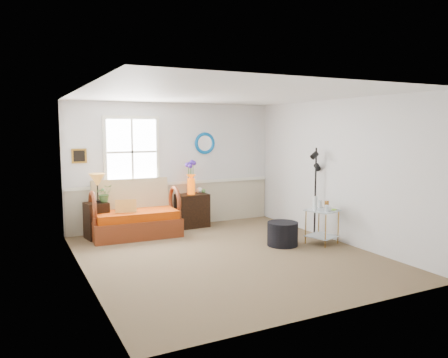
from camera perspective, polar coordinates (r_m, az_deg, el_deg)
name	(u,v)px	position (r m, az deg, el deg)	size (l,w,h in m)	color
floor	(228,256)	(7.24, 0.55, -10.01)	(4.50, 5.00, 0.01)	brown
ceiling	(228,94)	(6.95, 0.58, 10.98)	(4.50, 5.00, 0.01)	white
walls	(228,177)	(6.98, 0.56, 0.28)	(4.51, 5.01, 2.60)	silver
wainscot	(175,205)	(9.35, -6.42, -3.39)	(4.46, 0.02, 0.90)	tan
chair_rail	(175,183)	(9.27, -6.44, -0.54)	(4.46, 0.04, 0.06)	silver
window	(132,152)	(8.94, -11.92, 3.47)	(1.14, 0.06, 1.44)	white
picture	(79,156)	(8.75, -18.41, 2.88)	(0.28, 0.03, 0.28)	#AC7A27
mirror	(205,143)	(9.48, -2.54, 4.69)	(0.47, 0.47, 0.07)	#0764B0
loveseat	(135,209)	(8.57, -11.54, -3.81)	(1.65, 0.93, 1.08)	maroon
throw_pillow	(126,210)	(8.42, -12.69, -3.96)	(0.39, 0.10, 0.39)	orange
lamp_stand	(97,221)	(8.60, -16.31, -5.23)	(0.39, 0.39, 0.69)	black
table_lamp	(98,188)	(8.51, -16.19, -1.15)	(0.30, 0.30, 0.54)	#BA772B
potted_plant	(104,195)	(8.54, -15.35, -2.07)	(0.30, 0.33, 0.26)	#3F6831
cabinet	(192,210)	(9.24, -4.17, -4.12)	(0.65, 0.42, 0.70)	black
flower_vase	(191,178)	(9.14, -4.33, 0.17)	(0.20, 0.20, 0.69)	#F15404
side_table	(322,227)	(8.10, 12.68, -6.10)	(0.49, 0.49, 0.62)	gold
tabletop_items	(323,203)	(8.04, 12.77, -3.04)	(0.42, 0.42, 0.25)	silver
floor_lamp	(315,192)	(8.54, 11.83, -1.71)	(0.25, 0.25, 1.71)	black
ottoman	(283,234)	(7.88, 7.66, -7.10)	(0.54, 0.54, 0.42)	black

